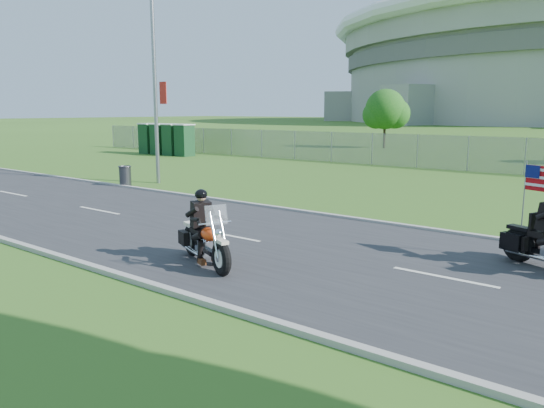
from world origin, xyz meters
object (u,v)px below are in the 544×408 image
Objects in this scene: streetlight at (158,61)px; porta_toilet_b at (172,140)px; porta_toilet_c at (160,140)px; trash_can at (125,177)px; porta_toilet_a at (184,141)px; porta_toilet_d at (148,139)px; motorcycle_lead at (205,242)px.

streetlight is 4.35× the size of porta_toilet_b.
trash_can is (12.55, -12.70, -0.69)m from porta_toilet_c.
porta_toilet_b is at bearing 136.65° from streetlight.
porta_toilet_a is 1.40m from porta_toilet_b.
porta_toilet_c is (-2.80, 0.00, 0.00)m from porta_toilet_a.
motorcycle_lead is (25.61, -19.30, -0.61)m from porta_toilet_d.
motorcycle_lead is at bearing -29.51° from trash_can.
porta_toilet_a is 28.83m from motorcycle_lead.
porta_toilet_c is at bearing 0.00° from porta_toilet_d.
trash_can is (-11.66, 6.60, -0.09)m from motorcycle_lead.
streetlight reaches higher than motorcycle_lead.
motorcycle_lead is at bearing -38.56° from porta_toilet_c.
porta_toilet_a is (-10.02, 10.78, -4.49)m from streetlight.
porta_toilet_b is 16.91m from trash_can.
porta_toilet_c is at bearing 180.00° from porta_toilet_a.
streetlight reaches higher than porta_toilet_a.
motorcycle_lead is at bearing -40.24° from porta_toilet_b.
motorcycle_lead is 2.64× the size of trash_can.
porta_toilet_a and porta_toilet_c have the same top height.
porta_toilet_b reaches higher than motorcycle_lead.
porta_toilet_d is (-1.40, 0.00, 0.00)m from porta_toilet_c.
porta_toilet_a is at bearing 0.00° from porta_toilet_b.
porta_toilet_c is (-1.40, 0.00, 0.00)m from porta_toilet_b.
porta_toilet_d is 0.95× the size of motorcycle_lead.
porta_toilet_b is 29.88m from motorcycle_lead.
streetlight is at bearing -40.06° from porta_toilet_c.
streetlight reaches higher than trash_can.
porta_toilet_d reaches higher than motorcycle_lead.
porta_toilet_d is at bearing 180.00° from porta_toilet_b.
porta_toilet_b and porta_toilet_c have the same top height.
porta_toilet_a is 2.52× the size of trash_can.
trash_can is at bearing 174.17° from motorcycle_lead.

